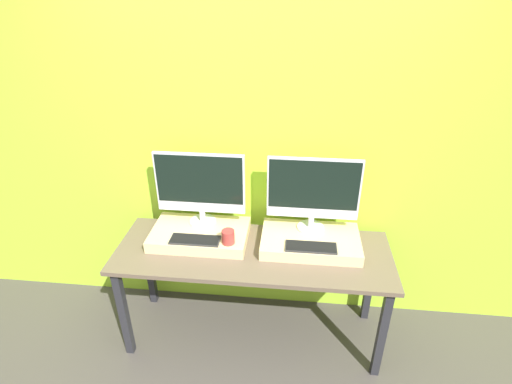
{
  "coord_description": "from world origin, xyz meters",
  "views": [
    {
      "loc": [
        0.24,
        -1.76,
        2.3
      ],
      "look_at": [
        0.0,
        0.5,
        1.07
      ],
      "focal_mm": 28.0,
      "sensor_mm": 36.0,
      "label": 1
    }
  ],
  "objects": [
    {
      "name": "monitor_right",
      "position": [
        0.37,
        0.5,
        1.1
      ],
      "size": [
        0.59,
        0.18,
        0.51
      ],
      "color": "silver",
      "rests_on": "wooden_riser_right"
    },
    {
      "name": "wooden_riser_left",
      "position": [
        -0.37,
        0.4,
        0.78
      ],
      "size": [
        0.64,
        0.39,
        0.08
      ],
      "color": "#D6B77F",
      "rests_on": "workbench"
    },
    {
      "name": "wooden_riser_right",
      "position": [
        0.37,
        0.4,
        0.78
      ],
      "size": [
        0.64,
        0.39,
        0.08
      ],
      "color": "#D6B77F",
      "rests_on": "workbench"
    },
    {
      "name": "keyboard_right",
      "position": [
        0.37,
        0.27,
        0.82
      ],
      "size": [
        0.32,
        0.12,
        0.01
      ],
      "color": "#2D2D2D",
      "rests_on": "wooden_riser_right"
    },
    {
      "name": "ground_plane",
      "position": [
        0.0,
        0.0,
        0.0
      ],
      "size": [
        12.0,
        12.0,
        0.0
      ],
      "primitive_type": "plane",
      "color": "#423D38"
    },
    {
      "name": "keyboard_left",
      "position": [
        -0.37,
        0.27,
        0.82
      ],
      "size": [
        0.32,
        0.12,
        0.01
      ],
      "color": "#2D2D2D",
      "rests_on": "wooden_riser_left"
    },
    {
      "name": "workbench",
      "position": [
        0.0,
        0.31,
        0.66
      ],
      "size": [
        1.78,
        0.62,
        0.74
      ],
      "color": "brown",
      "rests_on": "ground_plane"
    },
    {
      "name": "mug",
      "position": [
        -0.15,
        0.27,
        0.86
      ],
      "size": [
        0.08,
        0.08,
        0.09
      ],
      "color": "#9E332D",
      "rests_on": "wooden_riser_left"
    },
    {
      "name": "wall_back",
      "position": [
        0.0,
        0.69,
        1.3
      ],
      "size": [
        8.0,
        0.04,
        2.6
      ],
      "color": "#9ED12D",
      "rests_on": "ground_plane"
    },
    {
      "name": "monitor_left",
      "position": [
        -0.37,
        0.5,
        1.1
      ],
      "size": [
        0.59,
        0.18,
        0.51
      ],
      "color": "silver",
      "rests_on": "wooden_riser_left"
    }
  ]
}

